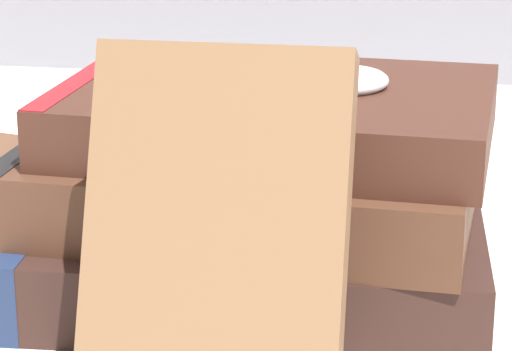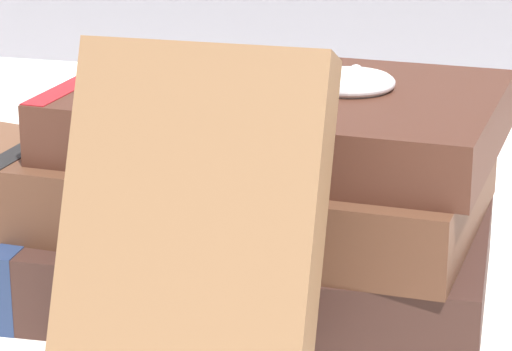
% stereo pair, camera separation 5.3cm
% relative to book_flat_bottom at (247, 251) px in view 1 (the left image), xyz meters
% --- Properties ---
extents(ground_plane, '(3.00, 3.00, 0.00)m').
position_rel_book_flat_bottom_xyz_m(ground_plane, '(0.02, -0.01, -0.02)').
color(ground_plane, silver).
extents(book_flat_bottom, '(0.23, 0.17, 0.04)m').
position_rel_book_flat_bottom_xyz_m(book_flat_bottom, '(0.00, 0.00, 0.00)').
color(book_flat_bottom, '#331E19').
rests_on(book_flat_bottom, ground_plane).
extents(book_flat_middle, '(0.23, 0.16, 0.04)m').
position_rel_book_flat_bottom_xyz_m(book_flat_middle, '(-0.01, 0.00, 0.04)').
color(book_flat_middle, '#4C2D1E').
rests_on(book_flat_middle, book_flat_bottom).
extents(book_flat_top, '(0.21, 0.15, 0.03)m').
position_rel_book_flat_bottom_xyz_m(book_flat_top, '(0.01, 0.01, 0.07)').
color(book_flat_top, '#422319').
rests_on(book_flat_top, book_flat_middle).
extents(book_leaning_front, '(0.10, 0.08, 0.15)m').
position_rel_book_flat_bottom_xyz_m(book_leaning_front, '(0.01, -0.13, 0.05)').
color(book_leaning_front, brown).
rests_on(book_leaning_front, ground_plane).
extents(pocket_watch, '(0.05, 0.05, 0.01)m').
position_rel_book_flat_bottom_xyz_m(pocket_watch, '(0.04, 0.01, 0.09)').
color(pocket_watch, white).
rests_on(pocket_watch, book_flat_top).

